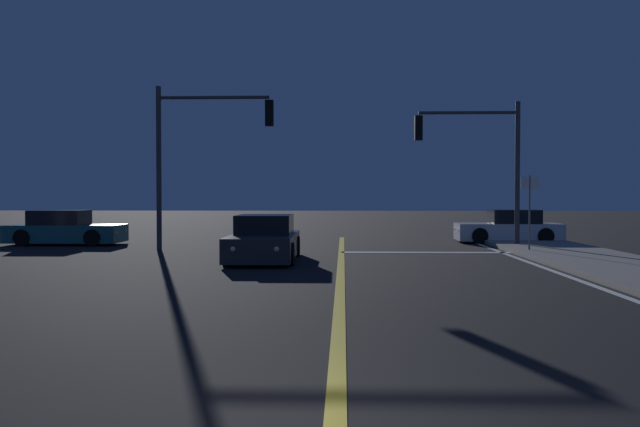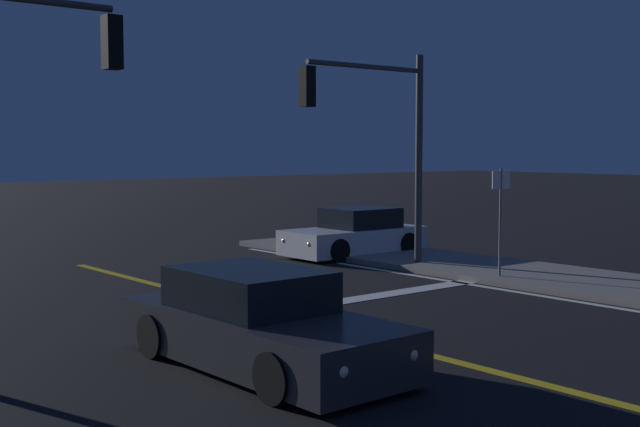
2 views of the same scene
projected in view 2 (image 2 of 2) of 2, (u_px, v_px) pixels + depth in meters
stop_bar at (378, 296)px, 16.97m from camera, size 5.62×0.50×0.01m
car_mid_block_charcoal at (259, 325)px, 11.45m from camera, size 1.98×4.72×1.34m
car_following_oncoming_white at (356, 235)px, 23.37m from camera, size 4.19×1.94×1.34m
traffic_signal_near_right at (378, 125)px, 19.86m from camera, size 3.84×0.28×5.34m
street_sign_corner at (501, 207)px, 18.57m from camera, size 0.56×0.07×2.57m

